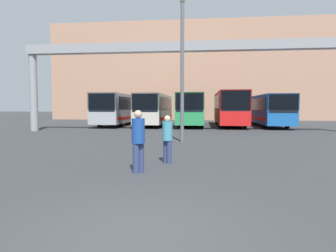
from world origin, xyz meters
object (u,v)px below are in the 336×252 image
object	(u,v)px
bus_slot_0	(120,108)
bus_slot_1	(155,108)
pedestrian_far_center	(138,140)
bus_slot_2	(192,108)
bus_slot_4	(267,108)
pedestrian_near_left	(167,138)
lamp_post	(182,63)
bus_slot_3	(230,107)

from	to	relation	value
bus_slot_0	bus_slot_1	size ratio (longest dim) A/B	1.09
pedestrian_far_center	bus_slot_2	bearing A→B (deg)	37.77
bus_slot_4	pedestrian_near_left	distance (m)	22.30
pedestrian_far_center	lamp_post	distance (m)	8.56
bus_slot_2	pedestrian_far_center	world-z (taller)	bus_slot_2
bus_slot_2	lamp_post	size ratio (longest dim) A/B	1.51
bus_slot_1	pedestrian_far_center	world-z (taller)	bus_slot_1
bus_slot_4	pedestrian_far_center	distance (m)	24.03
bus_slot_1	lamp_post	world-z (taller)	lamp_post
pedestrian_far_center	pedestrian_near_left	distance (m)	1.74
bus_slot_1	bus_slot_4	xyz separation A→B (m)	(11.33, 0.68, -0.06)
bus_slot_0	pedestrian_far_center	distance (m)	23.34
bus_slot_0	bus_slot_3	world-z (taller)	bus_slot_3
bus_slot_1	bus_slot_4	distance (m)	11.35
bus_slot_4	pedestrian_near_left	bearing A→B (deg)	-110.22
bus_slot_0	bus_slot_2	xyz separation A→B (m)	(7.55, -0.06, -0.00)
bus_slot_0	pedestrian_near_left	xyz separation A→B (m)	(7.40, -20.74, -0.94)
bus_slot_2	pedestrian_near_left	bearing A→B (deg)	-90.42
bus_slot_2	lamp_post	bearing A→B (deg)	-90.22
bus_slot_0	bus_slot_1	xyz separation A→B (m)	(3.78, -0.51, -0.02)
bus_slot_4	pedestrian_far_center	size ratio (longest dim) A/B	6.69
bus_slot_3	lamp_post	distance (m)	14.66
bus_slot_1	pedestrian_far_center	bearing A→B (deg)	-82.32
bus_slot_1	bus_slot_2	xyz separation A→B (m)	(3.78, 0.45, 0.02)
bus_slot_1	bus_slot_4	size ratio (longest dim) A/B	0.89
bus_slot_3	pedestrian_near_left	bearing A→B (deg)	-100.99
pedestrian_far_center	lamp_post	size ratio (longest dim) A/B	0.23
bus_slot_3	pedestrian_near_left	xyz separation A→B (m)	(-3.93, -20.21, -1.04)
bus_slot_0	bus_slot_2	world-z (taller)	bus_slot_0
bus_slot_1	pedestrian_near_left	distance (m)	20.57
bus_slot_4	pedestrian_near_left	size ratio (longest dim) A/B	7.49
bus_slot_3	pedestrian_far_center	distance (m)	22.31
lamp_post	pedestrian_far_center	bearing A→B (deg)	-95.66
bus_slot_1	pedestrian_near_left	size ratio (longest dim) A/B	6.66
bus_slot_3	lamp_post	size ratio (longest dim) A/B	1.39
bus_slot_0	bus_slot_3	xyz separation A→B (m)	(11.33, -0.53, 0.10)
bus_slot_0	lamp_post	size ratio (longest dim) A/B	1.52
bus_slot_1	bus_slot_2	size ratio (longest dim) A/B	0.92
bus_slot_1	bus_slot_0	bearing A→B (deg)	172.33
bus_slot_2	lamp_post	xyz separation A→B (m)	(-0.06, -14.42, 2.48)
bus_slot_2	lamp_post	world-z (taller)	lamp_post
bus_slot_3	bus_slot_4	size ratio (longest dim) A/B	0.89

